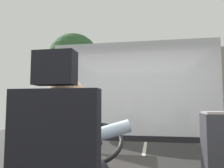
# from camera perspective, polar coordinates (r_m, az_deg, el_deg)

# --- Properties ---
(ground) EXTENTS (18.00, 44.00, 0.06)m
(ground) POSITION_cam_1_polar(r_m,az_deg,el_deg) (10.59, 8.79, -14.10)
(ground) COLOR #2B2B2B
(bus_driver) EXTENTS (0.74, 0.62, 0.74)m
(bus_driver) POSITION_cam_1_polar(r_m,az_deg,el_deg) (1.43, -11.11, -17.98)
(bus_driver) COLOR black
(bus_driver) RESTS_ON driver_seat
(fare_box) EXTENTS (0.26, 0.27, 0.94)m
(fare_box) POSITION_cam_1_polar(r_m,az_deg,el_deg) (2.23, 26.12, -18.68)
(fare_box) COLOR #333338
(fare_box) RESTS_ON bus_floor
(windshield_panel) EXTENTS (2.50, 0.08, 1.48)m
(windshield_panel) POSITION_cam_1_polar(r_m,az_deg,el_deg) (3.29, 5.35, -4.50)
(windshield_panel) COLOR silver
(street_tree) EXTENTS (3.03, 3.03, 5.81)m
(street_tree) POSITION_cam_1_polar(r_m,az_deg,el_deg) (13.39, -9.87, 6.24)
(street_tree) COLOR #4C3828
(street_tree) RESTS_ON ground
(shop_building) EXTENTS (9.89, 5.13, 6.35)m
(shop_building) POSITION_cam_1_polar(r_m,az_deg,el_deg) (22.44, 24.92, -0.73)
(shop_building) COLOR gray
(shop_building) RESTS_ON ground
(parked_car_charcoal) EXTENTS (2.00, 4.29, 1.27)m
(parked_car_charcoal) POSITION_cam_1_polar(r_m,az_deg,el_deg) (17.84, 23.75, -7.85)
(parked_car_charcoal) COLOR #474C51
(parked_car_charcoal) RESTS_ON ground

